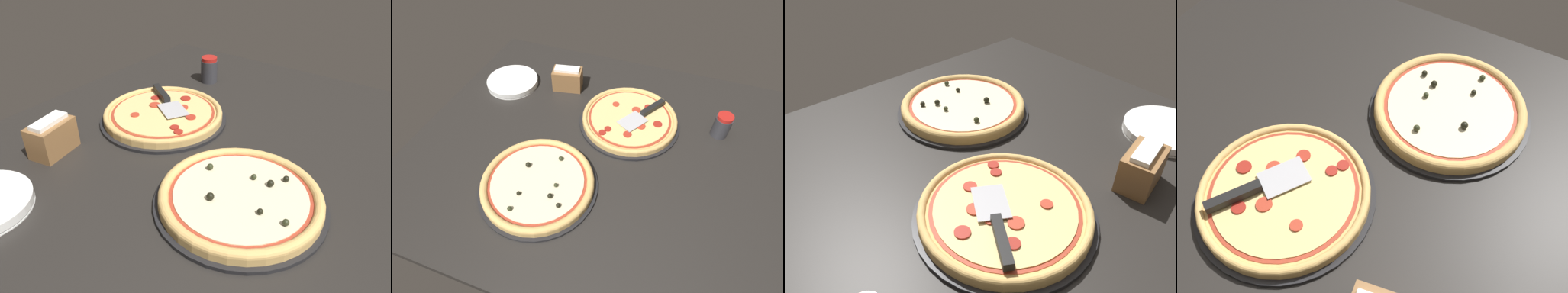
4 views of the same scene
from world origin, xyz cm
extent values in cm
cube|color=black|center=(0.00, 0.00, -1.80)|extent=(145.52, 119.92, 3.60)
cylinder|color=black|center=(-5.73, -16.63, 0.50)|extent=(40.84, 40.84, 1.00)
cylinder|color=#DBAD60|center=(-5.73, -16.63, 1.94)|extent=(38.39, 38.39, 1.88)
torus|color=#DBAD60|center=(-5.73, -16.63, 2.88)|extent=(38.39, 38.39, 1.88)
cylinder|color=#A33823|center=(-5.73, -16.63, 2.96)|extent=(33.37, 33.37, 0.15)
cylinder|color=#E5C67A|center=(-5.73, -16.63, 3.08)|extent=(31.48, 31.48, 0.40)
cylinder|color=#AD2D1E|center=(-7.34, -6.72, 3.48)|extent=(3.25, 3.25, 0.40)
cylinder|color=maroon|center=(0.59, -6.96, 3.48)|extent=(2.75, 2.75, 0.40)
cylinder|color=maroon|center=(2.02, -4.42, 3.48)|extent=(2.77, 2.77, 0.40)
cylinder|color=#B73823|center=(-11.25, -12.84, 3.48)|extent=(3.51, 3.51, 0.40)
cylinder|color=maroon|center=(-17.21, -16.15, 3.48)|extent=(3.48, 3.48, 0.40)
cylinder|color=#B73823|center=(-10.43, -17.27, 3.48)|extent=(3.16, 3.16, 0.40)
cylinder|color=#B73823|center=(-7.27, -21.52, 3.48)|extent=(3.58, 3.58, 0.40)
cylinder|color=#B73823|center=(1.67, -22.09, 3.48)|extent=(2.79, 2.79, 0.40)
cylinder|color=maroon|center=(-11.50, -24.86, 3.48)|extent=(3.08, 3.08, 0.40)
cylinder|color=black|center=(15.71, 24.39, 0.50)|extent=(40.99, 40.99, 1.00)
cylinder|color=#DBAD60|center=(15.71, 24.39, 1.92)|extent=(38.53, 38.53, 1.84)
torus|color=#DBAD60|center=(15.71, 24.39, 2.84)|extent=(38.53, 38.53, 2.56)
cylinder|color=#A33823|center=(15.71, 24.39, 2.91)|extent=(33.49, 33.49, 0.15)
cylinder|color=beige|center=(15.71, 24.39, 3.04)|extent=(31.60, 31.60, 0.40)
sphere|color=#282D19|center=(8.95, 24.26, 3.94)|extent=(1.41, 1.41, 1.41)
sphere|color=black|center=(5.18, 31.03, 4.00)|extent=(1.52, 1.52, 1.52)
sphere|color=black|center=(21.42, 19.77, 4.16)|extent=(1.83, 1.83, 1.83)
sphere|color=black|center=(9.04, 28.77, 4.08)|extent=(1.69, 1.69, 1.69)
sphere|color=black|center=(19.11, 31.22, 3.93)|extent=(1.39, 1.39, 1.39)
sphere|color=#282D19|center=(19.05, 37.18, 4.00)|extent=(1.53, 1.53, 1.53)
sphere|color=#282D19|center=(11.79, 13.32, 4.06)|extent=(1.63, 1.63, 1.63)
cube|color=#B7B7BC|center=(-7.48, -13.92, 3.94)|extent=(11.78, 12.78, 0.24)
cube|color=black|center=(-13.49, -23.70, 4.82)|extent=(8.42, 11.80, 2.00)
cylinder|color=white|center=(51.97, -23.53, 0.35)|extent=(23.23, 23.23, 0.70)
cylinder|color=white|center=(51.97, -23.53, 1.05)|extent=(23.23, 23.23, 0.70)
cylinder|color=white|center=(51.97, -23.53, 1.75)|extent=(23.23, 23.23, 0.70)
cylinder|color=white|center=(51.97, -23.53, 2.45)|extent=(23.23, 23.23, 0.70)
cube|color=olive|center=(26.78, -29.92, 4.66)|extent=(13.98, 10.09, 9.32)
cube|color=white|center=(26.78, -29.92, 9.92)|extent=(11.44, 6.28, 1.20)
camera|label=1|loc=(77.29, 55.59, 60.51)|focal=35.00mm
camera|label=2|loc=(-20.18, 74.17, 88.14)|focal=28.00mm
camera|label=3|loc=(-48.17, -57.15, 63.30)|focal=35.00mm
camera|label=4|loc=(37.06, -51.36, 89.87)|focal=42.00mm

